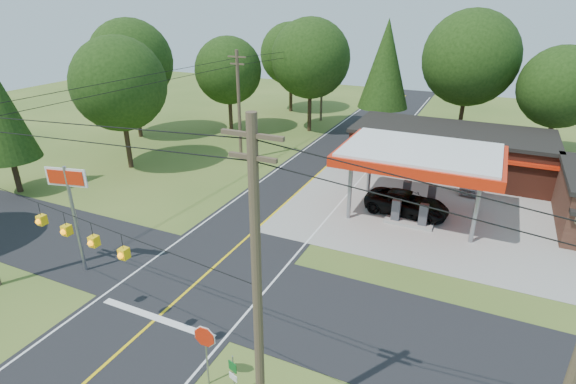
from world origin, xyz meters
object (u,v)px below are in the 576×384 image
at_px(gas_canopy, 420,157).
at_px(big_stop_sign, 70,196).
at_px(octagonal_stop_sign, 205,341).
at_px(sedan_car, 473,183).
at_px(suv_car, 407,204).

bearing_deg(gas_canopy, big_stop_sign, -135.71).
distance_m(gas_canopy, big_stop_sign, 21.50).
distance_m(gas_canopy, octagonal_stop_sign, 19.50).
distance_m(gas_canopy, sedan_car, 8.07).
relative_size(gas_canopy, octagonal_stop_sign, 3.73).
xyz_separation_m(suv_car, octagonal_stop_sign, (-4.00, -18.70, 1.35)).
bearing_deg(gas_canopy, sedan_car, 61.95).
bearing_deg(suv_car, gas_canopy, -67.11).
bearing_deg(octagonal_stop_sign, suv_car, 77.93).
distance_m(sedan_car, octagonal_stop_sign, 26.47).
xyz_separation_m(sedan_car, big_stop_sign, (-18.78, -21.37, 3.92)).
relative_size(big_stop_sign, octagonal_stop_sign, 2.19).
relative_size(gas_canopy, sedan_car, 2.81).
bearing_deg(gas_canopy, octagonal_stop_sign, -103.42).
bearing_deg(sedan_car, gas_canopy, -113.81).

